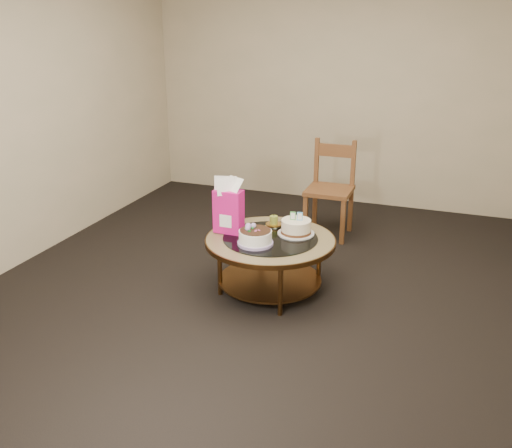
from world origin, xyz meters
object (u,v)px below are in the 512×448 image
at_px(coffee_table, 270,247).
at_px(dining_chair, 330,188).
at_px(cream_cake, 296,227).
at_px(gift_bag, 229,206).
at_px(decorated_cake, 255,238).

height_order(coffee_table, dining_chair, dining_chair).
relative_size(cream_cake, gift_bag, 0.65).
bearing_deg(cream_cake, coffee_table, -150.24).
height_order(coffee_table, decorated_cake, decorated_cake).
height_order(cream_cake, dining_chair, dining_chair).
height_order(decorated_cake, gift_bag, gift_bag).
height_order(decorated_cake, cream_cake, cream_cake).
bearing_deg(cream_cake, dining_chair, 80.19).
bearing_deg(gift_bag, dining_chair, 72.17).
bearing_deg(gift_bag, coffee_table, 1.46).
bearing_deg(dining_chair, cream_cake, -89.20).
xyz_separation_m(coffee_table, cream_cake, (0.16, 0.14, 0.14)).
bearing_deg(coffee_table, decorated_cake, -111.04).
distance_m(coffee_table, decorated_cake, 0.22).
xyz_separation_m(coffee_table, decorated_cake, (-0.06, -0.17, 0.13)).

